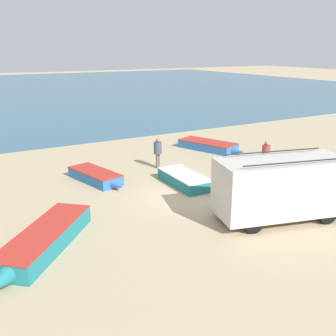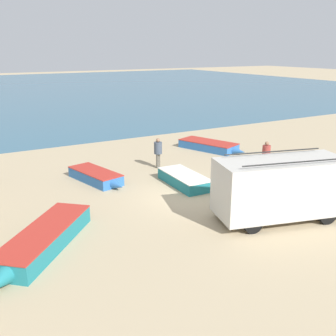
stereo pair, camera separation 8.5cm
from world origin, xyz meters
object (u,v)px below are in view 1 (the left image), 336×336
(fisherman_0, at_px, (266,153))
(parked_van, at_px, (282,187))
(fishing_rowboat_0, at_px, (209,146))
(fishing_rowboat_3, at_px, (183,179))
(fisherman_2, at_px, (158,150))
(fishing_rowboat_1, at_px, (97,177))
(fishing_rowboat_2, at_px, (43,241))

(fisherman_0, bearing_deg, parked_van, -43.59)
(parked_van, xyz_separation_m, fishing_rowboat_0, (3.98, 10.07, -1.03))
(parked_van, relative_size, fishing_rowboat_3, 1.40)
(fishing_rowboat_3, xyz_separation_m, fisherman_0, (4.89, -0.42, 0.70))
(fisherman_2, bearing_deg, parked_van, 150.99)
(fishing_rowboat_1, xyz_separation_m, fishing_rowboat_3, (3.47, -2.42, 0.01))
(fishing_rowboat_0, distance_m, fisherman_2, 5.19)
(fishing_rowboat_3, height_order, fisherman_2, fisherman_2)
(fishing_rowboat_0, distance_m, fisherman_0, 5.29)
(fishing_rowboat_0, height_order, fisherman_0, fisherman_0)
(fishing_rowboat_2, bearing_deg, parked_van, 118.04)
(fishing_rowboat_3, bearing_deg, parked_van, -166.72)
(parked_van, relative_size, fisherman_0, 3.27)
(fishing_rowboat_3, xyz_separation_m, fisherman_2, (0.25, 2.97, 0.71))
(fishing_rowboat_1, distance_m, fishing_rowboat_2, 6.85)
(fisherman_2, bearing_deg, fishing_rowboat_3, 140.44)
(fishing_rowboat_3, bearing_deg, fishing_rowboat_2, 115.30)
(fishing_rowboat_0, xyz_separation_m, fishing_rowboat_3, (-5.05, -4.82, 0.01))
(fishing_rowboat_2, relative_size, fisherman_0, 2.87)
(fisherman_2, bearing_deg, fishing_rowboat_0, -103.60)
(fishing_rowboat_0, xyz_separation_m, fishing_rowboat_1, (-8.52, -2.40, -0.00))
(fishing_rowboat_1, xyz_separation_m, fishing_rowboat_2, (-3.91, -5.63, 0.05))
(fishing_rowboat_1, distance_m, fisherman_0, 8.86)
(parked_van, distance_m, fishing_rowboat_1, 8.97)
(fishing_rowboat_2, xyz_separation_m, fisherman_2, (7.63, 6.18, 0.67))
(parked_van, xyz_separation_m, fisherman_2, (-0.82, 8.22, -0.31))
(parked_van, height_order, fisherman_0, parked_van)
(fishing_rowboat_0, height_order, fishing_rowboat_2, fishing_rowboat_2)
(fisherman_0, height_order, fisherman_2, fisherman_2)
(fishing_rowboat_2, bearing_deg, fishing_rowboat_1, -173.18)
(fishing_rowboat_1, bearing_deg, fishing_rowboat_0, 92.21)
(fishing_rowboat_1, bearing_deg, fisherman_0, 57.72)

